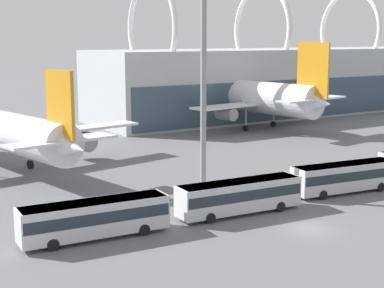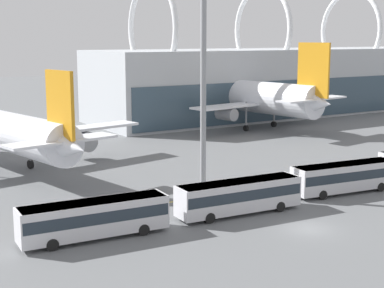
{
  "view_description": "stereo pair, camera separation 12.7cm",
  "coord_description": "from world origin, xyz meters",
  "px_view_note": "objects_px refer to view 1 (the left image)",
  "views": [
    {
      "loc": [
        -35.2,
        -36.51,
        16.55
      ],
      "look_at": [
        1.86,
        22.26,
        4.0
      ],
      "focal_mm": 55.0,
      "sensor_mm": 36.0,
      "label": 1
    },
    {
      "loc": [
        -35.09,
        -36.58,
        16.55
      ],
      "look_at": [
        1.86,
        22.26,
        4.0
      ],
      "focal_mm": 55.0,
      "sensor_mm": 36.0,
      "label": 2
    }
  ],
  "objects_px": {
    "airliner_at_gate_near": "(2,131)",
    "floodlight_mast": "(204,51)",
    "shuttle_bus_2": "(345,176)",
    "shuttle_bus_1": "(239,195)",
    "airliner_at_gate_far": "(255,97)",
    "shuttle_bus_0": "(95,217)"
  },
  "relations": [
    {
      "from": "airliner_at_gate_near",
      "to": "shuttle_bus_1",
      "type": "bearing_deg",
      "value": -165.68
    },
    {
      "from": "shuttle_bus_0",
      "to": "shuttle_bus_1",
      "type": "distance_m",
      "value": 14.42
    },
    {
      "from": "airliner_at_gate_near",
      "to": "floodlight_mast",
      "type": "bearing_deg",
      "value": -154.52
    },
    {
      "from": "airliner_at_gate_far",
      "to": "shuttle_bus_2",
      "type": "bearing_deg",
      "value": 145.29
    },
    {
      "from": "airliner_at_gate_far",
      "to": "shuttle_bus_0",
      "type": "xyz_separation_m",
      "value": [
        -49.33,
        -41.08,
        -3.98
      ]
    },
    {
      "from": "airliner_at_gate_far",
      "to": "shuttle_bus_1",
      "type": "relative_size",
      "value": 2.68
    },
    {
      "from": "shuttle_bus_1",
      "to": "floodlight_mast",
      "type": "bearing_deg",
      "value": 83.56
    },
    {
      "from": "shuttle_bus_0",
      "to": "shuttle_bus_1",
      "type": "height_order",
      "value": "same"
    },
    {
      "from": "airliner_at_gate_near",
      "to": "airliner_at_gate_far",
      "type": "xyz_separation_m",
      "value": [
        49.01,
        11.43,
        0.74
      ]
    },
    {
      "from": "airliner_at_gate_far",
      "to": "shuttle_bus_2",
      "type": "relative_size",
      "value": 2.66
    },
    {
      "from": "shuttle_bus_1",
      "to": "shuttle_bus_2",
      "type": "relative_size",
      "value": 0.99
    },
    {
      "from": "airliner_at_gate_far",
      "to": "floodlight_mast",
      "type": "bearing_deg",
      "value": 126.34
    },
    {
      "from": "airliner_at_gate_near",
      "to": "airliner_at_gate_far",
      "type": "bearing_deg",
      "value": -87.37
    },
    {
      "from": "shuttle_bus_0",
      "to": "shuttle_bus_2",
      "type": "bearing_deg",
      "value": 2.87
    },
    {
      "from": "shuttle_bus_0",
      "to": "airliner_at_gate_far",
      "type": "bearing_deg",
      "value": 43.9
    },
    {
      "from": "shuttle_bus_2",
      "to": "floodlight_mast",
      "type": "height_order",
      "value": "floodlight_mast"
    },
    {
      "from": "shuttle_bus_2",
      "to": "floodlight_mast",
      "type": "xyz_separation_m",
      "value": [
        -12.76,
        8.6,
        13.34
      ]
    },
    {
      "from": "shuttle_bus_0",
      "to": "shuttle_bus_2",
      "type": "xyz_separation_m",
      "value": [
        28.8,
        -0.62,
        0.0
      ]
    },
    {
      "from": "airliner_at_gate_near",
      "to": "shuttle_bus_1",
      "type": "relative_size",
      "value": 3.03
    },
    {
      "from": "floodlight_mast",
      "to": "airliner_at_gate_near",
      "type": "bearing_deg",
      "value": 125.98
    },
    {
      "from": "airliner_at_gate_near",
      "to": "floodlight_mast",
      "type": "height_order",
      "value": "floodlight_mast"
    },
    {
      "from": "airliner_at_gate_far",
      "to": "shuttle_bus_0",
      "type": "height_order",
      "value": "airliner_at_gate_far"
    }
  ]
}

